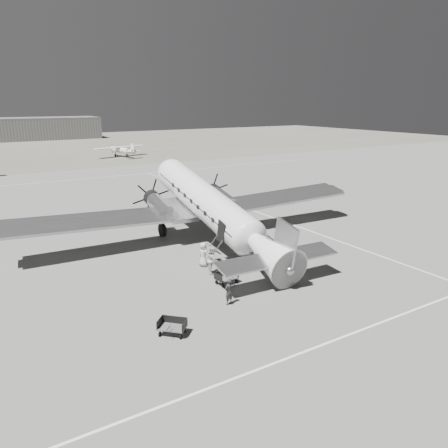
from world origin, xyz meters
The scene contains 13 objects.
ground centered at (0.00, 0.00, 0.00)m, with size 260.00×260.00×0.00m, color slate.
taxi_line_near centered at (0.00, -14.00, 0.01)m, with size 60.00×0.15×0.01m, color white.
taxi_line_right centered at (12.00, 0.00, 0.01)m, with size 0.15×80.00×0.01m, color white.
taxi_line_horizon centered at (0.00, 40.00, 0.01)m, with size 90.00×0.15×0.01m, color white.
grass_infield centered at (0.00, 95.00, 0.00)m, with size 260.00×90.00×0.01m, color #686658.
hangar_main centered at (5.00, 120.00, 3.30)m, with size 42.00×14.00×6.60m.
dc3_airliner centered at (2.41, 2.43, 3.01)m, with size 31.65×21.96×6.03m, color #B2B2B4, non-canonical shape.
light_plane_right centered at (15.52, 63.52, 1.21)m, with size 11.67×9.47×2.42m, color white, non-canonical shape.
baggage_cart_near centered at (-0.88, -5.24, 0.42)m, with size 1.48×1.04×0.83m, color #525252, non-canonical shape.
baggage_cart_far centered at (-6.62, -9.24, 0.41)m, with size 1.46×1.03×0.82m, color #525252, non-canonical shape.
ground_crew centered at (-2.34, -7.82, 0.80)m, with size 0.59×0.38×1.61m, color #2E2E2E.
ramp_agent centered at (-0.70, -3.14, 0.95)m, with size 0.93×0.72×1.91m, color silver.
passenger centered at (-0.63, -1.69, 0.89)m, with size 0.87×0.56×1.77m, color beige.
Camera 1 is at (-14.79, -27.58, 11.48)m, focal length 35.00 mm.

